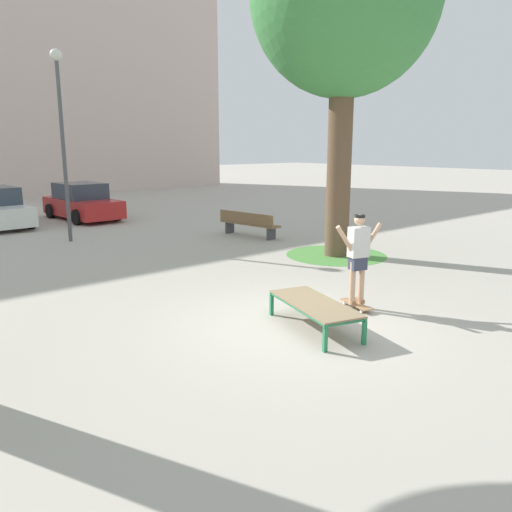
# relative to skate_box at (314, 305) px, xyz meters

# --- Properties ---
(ground_plane) EXTENTS (120.00, 120.00, 0.00)m
(ground_plane) POSITION_rel_skate_box_xyz_m (-0.09, 0.33, -0.41)
(ground_plane) COLOR #B2AA9E
(skate_box) EXTENTS (1.27, 2.04, 0.46)m
(skate_box) POSITION_rel_skate_box_xyz_m (0.00, 0.00, 0.00)
(skate_box) COLOR #237A4C
(skate_box) RESTS_ON ground
(skateboard) EXTENTS (0.42, 0.82, 0.09)m
(skateboard) POSITION_rel_skate_box_xyz_m (1.40, 0.23, -0.34)
(skateboard) COLOR #9E754C
(skateboard) RESTS_ON ground
(skater) EXTENTS (0.98, 0.39, 1.69)m
(skater) POSITION_rel_skate_box_xyz_m (1.40, 0.23, 0.66)
(skater) COLOR tan
(skater) RESTS_ON skateboard
(grass_patch_near_right) EXTENTS (2.81, 2.81, 0.01)m
(grass_patch_near_right) POSITION_rel_skate_box_xyz_m (4.76, 3.61, -0.41)
(grass_patch_near_right) COLOR #519342
(grass_patch_near_right) RESTS_ON ground
(car_red) EXTENTS (2.07, 4.28, 1.50)m
(car_red) POSITION_rel_skate_box_xyz_m (2.16, 15.17, 0.28)
(car_red) COLOR red
(car_red) RESTS_ON ground
(park_bench) EXTENTS (0.73, 2.44, 0.83)m
(park_bench) POSITION_rel_skate_box_xyz_m (4.79, 7.50, 0.03)
(park_bench) COLOR brown
(park_bench) RESTS_ON ground
(light_post) EXTENTS (0.36, 0.36, 5.83)m
(light_post) POSITION_rel_skate_box_xyz_m (-0.11, 10.56, 3.41)
(light_post) COLOR #4C4C51
(light_post) RESTS_ON ground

